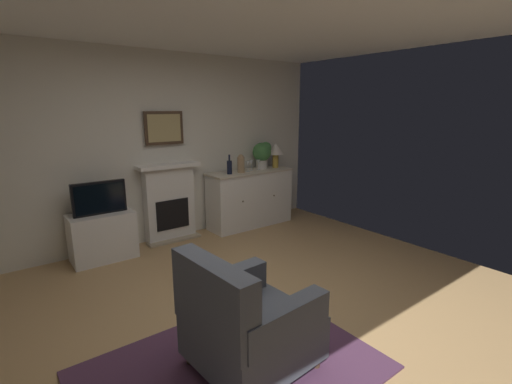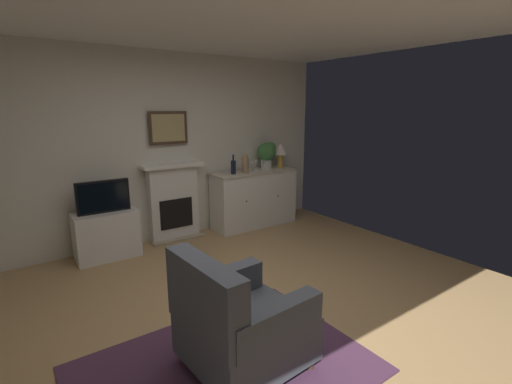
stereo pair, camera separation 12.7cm
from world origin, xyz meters
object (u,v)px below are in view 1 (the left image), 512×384
(sideboard_cabinet, at_px, (250,198))
(potted_plant_small, at_px, (262,153))
(wine_glass_left, at_px, (248,164))
(tv_set, at_px, (99,198))
(fireplace_unit, at_px, (170,202))
(table_lamp, at_px, (276,151))
(wine_glass_center, at_px, (251,163))
(wine_glass_right, at_px, (258,162))
(framed_picture, at_px, (164,128))
(armchair, at_px, (245,324))
(wine_bottle, at_px, (229,167))
(tv_cabinet, at_px, (103,236))
(vase_decorative, at_px, (241,164))

(sideboard_cabinet, height_order, potted_plant_small, potted_plant_small)
(potted_plant_small, bearing_deg, wine_glass_left, -166.07)
(tv_set, bearing_deg, fireplace_unit, 10.77)
(table_lamp, bearing_deg, potted_plant_small, 169.23)
(fireplace_unit, bearing_deg, tv_set, -169.23)
(potted_plant_small, bearing_deg, table_lamp, -10.77)
(fireplace_unit, distance_m, wine_glass_center, 1.42)
(fireplace_unit, xyz_separation_m, wine_glass_right, (1.44, -0.20, 0.46))
(framed_picture, height_order, potted_plant_small, framed_picture)
(sideboard_cabinet, bearing_deg, fireplace_unit, 172.16)
(fireplace_unit, distance_m, table_lamp, 1.92)
(fireplace_unit, relative_size, armchair, 1.20)
(wine_glass_right, bearing_deg, potted_plant_small, 26.81)
(sideboard_cabinet, bearing_deg, potted_plant_small, 9.05)
(table_lamp, bearing_deg, wine_bottle, -177.05)
(wine_glass_left, relative_size, wine_glass_center, 1.00)
(framed_picture, height_order, wine_glass_center, framed_picture)
(fireplace_unit, bearing_deg, wine_glass_left, -10.21)
(fireplace_unit, height_order, wine_glass_left, fireplace_unit)
(armchair, bearing_deg, fireplace_unit, 75.88)
(fireplace_unit, relative_size, tv_set, 1.77)
(sideboard_cabinet, bearing_deg, armchair, -126.83)
(wine_glass_left, distance_m, tv_cabinet, 2.31)
(wine_glass_right, relative_size, vase_decorative, 0.59)
(framed_picture, relative_size, table_lamp, 1.38)
(wine_bottle, distance_m, potted_plant_small, 0.72)
(wine_glass_center, bearing_deg, potted_plant_small, 6.31)
(wine_bottle, bearing_deg, wine_glass_center, 8.35)
(table_lamp, distance_m, tv_set, 2.81)
(fireplace_unit, height_order, tv_cabinet, fireplace_unit)
(wine_glass_right, distance_m, tv_cabinet, 2.52)
(wine_glass_right, xyz_separation_m, tv_cabinet, (-2.41, 0.04, -0.71))
(framed_picture, height_order, table_lamp, framed_picture)
(wine_bottle, relative_size, wine_glass_center, 1.76)
(armchair, bearing_deg, tv_cabinet, 95.43)
(tv_set, xyz_separation_m, armchair, (0.26, -2.67, -0.41))
(potted_plant_small, bearing_deg, vase_decorative, -169.01)
(wine_bottle, height_order, vase_decorative, wine_bottle)
(wine_glass_left, relative_size, vase_decorative, 0.59)
(potted_plant_small, bearing_deg, wine_glass_right, -153.19)
(framed_picture, xyz_separation_m, wine_bottle, (0.88, -0.27, -0.59))
(sideboard_cabinet, relative_size, wine_glass_center, 8.52)
(wine_bottle, bearing_deg, tv_cabinet, 178.04)
(vase_decorative, bearing_deg, framed_picture, 165.86)
(wine_glass_right, bearing_deg, framed_picture, 170.36)
(vase_decorative, relative_size, potted_plant_small, 0.65)
(wine_glass_right, height_order, potted_plant_small, potted_plant_small)
(wine_bottle, xyz_separation_m, wine_glass_left, (0.34, 0.01, 0.01))
(table_lamp, xyz_separation_m, wine_glass_left, (-0.59, -0.04, -0.16))
(tv_cabinet, bearing_deg, framed_picture, 12.01)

